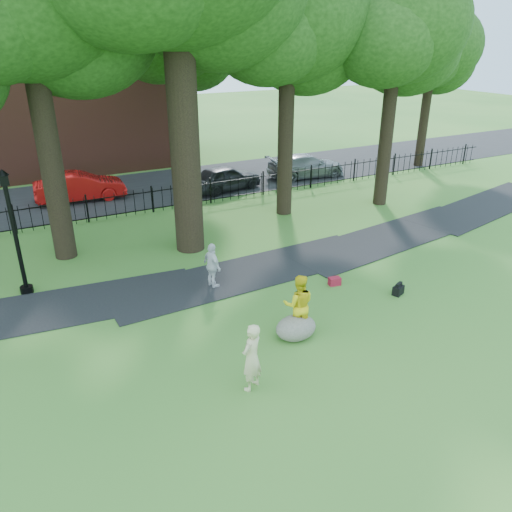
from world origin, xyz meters
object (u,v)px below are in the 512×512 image
woman (252,357)px  man (299,305)px  boulder (296,326)px  lamppost (15,235)px  red_sedan (80,187)px

woman → man: 2.77m
woman → boulder: size_ratio=1.48×
boulder → man: bearing=45.0°
boulder → lamppost: size_ratio=0.29×
woman → boulder: 2.59m
man → boulder: bearing=72.5°
boulder → red_sedan: size_ratio=0.27×
woman → red_sedan: size_ratio=0.40×
man → boulder: (-0.17, -0.17, -0.55)m
woman → man: (2.28, 1.56, 0.02)m
woman → red_sedan: bearing=-115.1°
boulder → red_sedan: bearing=100.8°
woman → boulder: woman is taller
man → red_sedan: bearing=-51.0°
woman → lamppost: (-4.34, 7.76, 1.15)m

